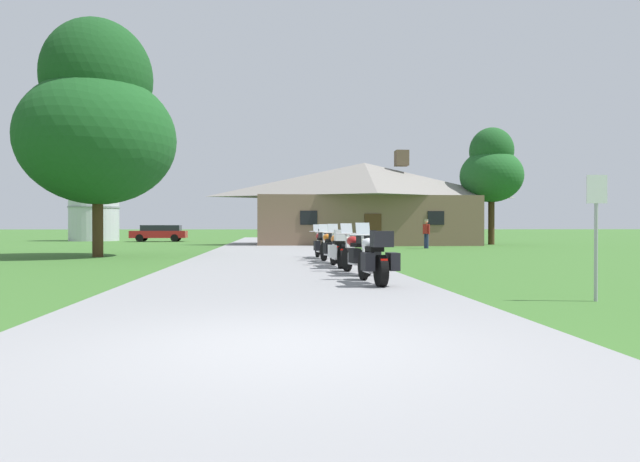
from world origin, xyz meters
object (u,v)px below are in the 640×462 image
at_px(motorcycle_orange_third_in_row, 339,249).
at_px(bystander_red_shirt_near_lodge, 426,232).
at_px(motorcycle_red_farthest_in_row, 322,244).
at_px(tree_right_of_lodge, 491,169).
at_px(metal_silo_distant, 94,201).
at_px(metal_signpost_roadside, 596,222).
at_px(motorcycle_orange_fourth_in_row, 331,246).
at_px(parked_red_suv_far_left, 160,232).
at_px(motorcycle_white_nearest_to_camera, 375,258).
at_px(motorcycle_red_second_in_row, 359,253).
at_px(tree_left_near, 97,121).

height_order(motorcycle_orange_third_in_row, bystander_red_shirt_near_lodge, bystander_red_shirt_near_lodge).
xyz_separation_m(motorcycle_red_farthest_in_row, tree_right_of_lodge, (13.64, 17.29, 4.79)).
bearing_deg(motorcycle_orange_third_in_row, metal_silo_distant, 113.62).
relative_size(motorcycle_orange_third_in_row, metal_signpost_roadside, 0.97).
bearing_deg(metal_signpost_roadside, tree_right_of_lodge, 71.13).
bearing_deg(motorcycle_orange_fourth_in_row, parked_red_suv_far_left, 101.01).
bearing_deg(motorcycle_white_nearest_to_camera, parked_red_suv_far_left, 102.67).
xyz_separation_m(motorcycle_red_second_in_row, tree_right_of_lodge, (13.33, 24.46, 4.79)).
bearing_deg(metal_silo_distant, motorcycle_red_farthest_in_row, -59.71).
bearing_deg(tree_left_near, motorcycle_orange_third_in_row, -39.73).
relative_size(bystander_red_shirt_near_lodge, metal_signpost_roadside, 0.79).
relative_size(motorcycle_orange_third_in_row, motorcycle_red_farthest_in_row, 1.00).
xyz_separation_m(motorcycle_orange_fourth_in_row, tree_left_near, (-9.29, 5.46, 5.10)).
bearing_deg(motorcycle_red_second_in_row, motorcycle_white_nearest_to_camera, -101.69).
distance_m(tree_left_near, metal_silo_distant, 28.97).
relative_size(tree_right_of_lodge, parked_red_suv_far_left, 1.79).
xyz_separation_m(motorcycle_orange_third_in_row, parked_red_suv_far_left, (-11.51, 32.05, 0.17)).
relative_size(tree_left_near, parked_red_suv_far_left, 2.14).
bearing_deg(motorcycle_orange_third_in_row, metal_signpost_roadside, -68.06).
distance_m(tree_left_near, parked_red_suv_far_left, 24.94).
xyz_separation_m(motorcycle_white_nearest_to_camera, metal_signpost_roadside, (3.33, -2.51, 0.74)).
bearing_deg(motorcycle_red_second_in_row, motorcycle_orange_third_in_row, 84.80).
height_order(motorcycle_orange_fourth_in_row, metal_signpost_roadside, metal_signpost_roadside).
xyz_separation_m(bystander_red_shirt_near_lodge, tree_right_of_lodge, (6.54, 6.49, 4.45)).
bearing_deg(bystander_red_shirt_near_lodge, tree_left_near, 89.89).
xyz_separation_m(motorcycle_orange_third_in_row, motorcycle_orange_fourth_in_row, (0.02, 2.24, 0.00)).
bearing_deg(motorcycle_red_second_in_row, motorcycle_orange_fourth_in_row, 81.99).
height_order(motorcycle_white_nearest_to_camera, motorcycle_red_second_in_row, same).
height_order(tree_right_of_lodge, parked_red_suv_far_left, tree_right_of_lodge).
height_order(motorcycle_white_nearest_to_camera, tree_right_of_lodge, tree_right_of_lodge).
bearing_deg(motorcycle_red_second_in_row, parked_red_suv_far_left, 98.32).
bearing_deg(parked_red_suv_far_left, tree_left_near, -176.03).
xyz_separation_m(motorcycle_orange_third_in_row, tree_right_of_lodge, (13.56, 22.00, 4.79)).
bearing_deg(tree_right_of_lodge, parked_red_suv_far_left, 158.17).
bearing_deg(motorcycle_red_farthest_in_row, metal_signpost_roadside, -78.70).
xyz_separation_m(motorcycle_orange_fourth_in_row, metal_silo_distant, (-17.94, 33.02, 2.95)).
xyz_separation_m(motorcycle_white_nearest_to_camera, tree_right_of_lodge, (13.39, 26.91, 4.79)).
height_order(motorcycle_orange_third_in_row, motorcycle_red_farthest_in_row, same).
distance_m(motorcycle_orange_fourth_in_row, parked_red_suv_far_left, 31.96).
xyz_separation_m(motorcycle_white_nearest_to_camera, motorcycle_orange_fourth_in_row, (-0.15, 7.15, 0.00)).
bearing_deg(motorcycle_red_second_in_row, metal_silo_distant, 105.22).
height_order(motorcycle_red_farthest_in_row, bystander_red_shirt_near_lodge, bystander_red_shirt_near_lodge).
relative_size(motorcycle_white_nearest_to_camera, metal_signpost_roadside, 0.97).
xyz_separation_m(motorcycle_white_nearest_to_camera, parked_red_suv_far_left, (-11.69, 36.96, 0.17)).
relative_size(motorcycle_white_nearest_to_camera, tree_left_near, 0.21).
relative_size(motorcycle_red_farthest_in_row, tree_right_of_lodge, 0.25).
relative_size(bystander_red_shirt_near_lodge, tree_right_of_lodge, 0.20).
bearing_deg(motorcycle_orange_third_in_row, motorcycle_red_farthest_in_row, 87.62).
distance_m(motorcycle_red_second_in_row, parked_red_suv_far_left, 36.44).
distance_m(motorcycle_white_nearest_to_camera, motorcycle_orange_third_in_row, 4.91).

